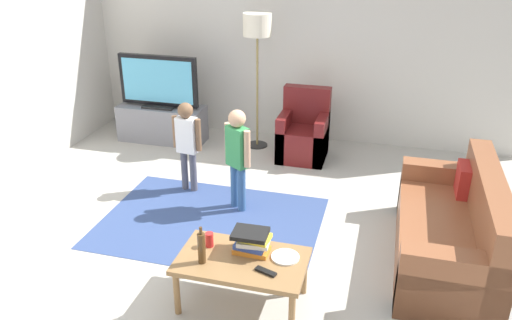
{
  "coord_description": "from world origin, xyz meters",
  "views": [
    {
      "loc": [
        1.22,
        -3.87,
        2.76
      ],
      "look_at": [
        0.0,
        0.6,
        0.65
      ],
      "focal_mm": 36.14,
      "sensor_mm": 36.0,
      "label": 1
    }
  ],
  "objects_px": {
    "coffee_table": "(242,264)",
    "book_stack": "(252,241)",
    "soda_can": "(209,240)",
    "floor_lamp": "(257,32)",
    "armchair": "(304,135)",
    "bottle": "(202,248)",
    "plate": "(285,257)",
    "child_center": "(237,151)",
    "tv_stand": "(162,124)",
    "child_near_tv": "(187,139)",
    "tv": "(158,82)",
    "tv_remote": "(266,272)",
    "couch": "(455,234)"
  },
  "relations": [
    {
      "from": "child_near_tv",
      "to": "book_stack",
      "type": "height_order",
      "value": "child_near_tv"
    },
    {
      "from": "child_near_tv",
      "to": "plate",
      "type": "xyz_separation_m",
      "value": [
        1.46,
        -1.61,
        -0.2
      ]
    },
    {
      "from": "bottle",
      "to": "plate",
      "type": "bearing_deg",
      "value": 20.13
    },
    {
      "from": "coffee_table",
      "to": "soda_can",
      "type": "bearing_deg",
      "value": 161.57
    },
    {
      "from": "child_near_tv",
      "to": "book_stack",
      "type": "bearing_deg",
      "value": -53.4
    },
    {
      "from": "child_center",
      "to": "bottle",
      "type": "xyz_separation_m",
      "value": [
        0.2,
        -1.57,
        -0.11
      ]
    },
    {
      "from": "child_center",
      "to": "coffee_table",
      "type": "xyz_separation_m",
      "value": [
        0.48,
        -1.45,
        -0.3
      ]
    },
    {
      "from": "tv_stand",
      "to": "child_near_tv",
      "type": "xyz_separation_m",
      "value": [
        0.92,
        -1.3,
        0.38
      ]
    },
    {
      "from": "child_center",
      "to": "floor_lamp",
      "type": "bearing_deg",
      "value": 98.46
    },
    {
      "from": "child_near_tv",
      "to": "bottle",
      "type": "xyz_separation_m",
      "value": [
        0.86,
        -1.83,
        -0.07
      ]
    },
    {
      "from": "armchair",
      "to": "soda_can",
      "type": "relative_size",
      "value": 7.5
    },
    {
      "from": "tv_stand",
      "to": "tv",
      "type": "height_order",
      "value": "tv"
    },
    {
      "from": "child_center",
      "to": "child_near_tv",
      "type": "bearing_deg",
      "value": 158.21
    },
    {
      "from": "child_near_tv",
      "to": "child_center",
      "type": "bearing_deg",
      "value": -21.79
    },
    {
      "from": "tv",
      "to": "armchair",
      "type": "height_order",
      "value": "tv"
    },
    {
      "from": "plate",
      "to": "tv_stand",
      "type": "bearing_deg",
      "value": 129.27
    },
    {
      "from": "soda_can",
      "to": "floor_lamp",
      "type": "bearing_deg",
      "value": 98.05
    },
    {
      "from": "tv",
      "to": "couch",
      "type": "distance_m",
      "value": 4.24
    },
    {
      "from": "soda_can",
      "to": "plate",
      "type": "distance_m",
      "value": 0.62
    },
    {
      "from": "coffee_table",
      "to": "soda_can",
      "type": "relative_size",
      "value": 8.33
    },
    {
      "from": "armchair",
      "to": "soda_can",
      "type": "height_order",
      "value": "armchair"
    },
    {
      "from": "coffee_table",
      "to": "soda_can",
      "type": "xyz_separation_m",
      "value": [
        -0.3,
        0.1,
        0.11
      ]
    },
    {
      "from": "bottle",
      "to": "soda_can",
      "type": "height_order",
      "value": "bottle"
    },
    {
      "from": "floor_lamp",
      "to": "tv_stand",
      "type": "bearing_deg",
      "value": -173.49
    },
    {
      "from": "coffee_table",
      "to": "book_stack",
      "type": "bearing_deg",
      "value": 67.07
    },
    {
      "from": "tv",
      "to": "bottle",
      "type": "xyz_separation_m",
      "value": [
        1.78,
        -3.12,
        -0.3
      ]
    },
    {
      "from": "tv_stand",
      "to": "bottle",
      "type": "bearing_deg",
      "value": -60.37
    },
    {
      "from": "armchair",
      "to": "tv_remote",
      "type": "relative_size",
      "value": 5.29
    },
    {
      "from": "tv_stand",
      "to": "plate",
      "type": "relative_size",
      "value": 5.45
    },
    {
      "from": "armchair",
      "to": "floor_lamp",
      "type": "height_order",
      "value": "floor_lamp"
    },
    {
      "from": "tv",
      "to": "coffee_table",
      "type": "height_order",
      "value": "tv"
    },
    {
      "from": "book_stack",
      "to": "armchair",
      "type": "bearing_deg",
      "value": 92.14
    },
    {
      "from": "floor_lamp",
      "to": "coffee_table",
      "type": "xyz_separation_m",
      "value": [
        0.73,
        -3.17,
        -1.17
      ]
    },
    {
      "from": "armchair",
      "to": "book_stack",
      "type": "height_order",
      "value": "armchair"
    },
    {
      "from": "armchair",
      "to": "coffee_table",
      "type": "xyz_separation_m",
      "value": [
        0.06,
        -2.98,
        0.07
      ]
    },
    {
      "from": "couch",
      "to": "tv_remote",
      "type": "bearing_deg",
      "value": -141.29
    },
    {
      "from": "bottle",
      "to": "plate",
      "type": "xyz_separation_m",
      "value": [
        0.6,
        0.22,
        -0.12
      ]
    },
    {
      "from": "tv_stand",
      "to": "child_center",
      "type": "xyz_separation_m",
      "value": [
        1.59,
        -1.57,
        0.42
      ]
    },
    {
      "from": "couch",
      "to": "child_near_tv",
      "type": "height_order",
      "value": "child_near_tv"
    },
    {
      "from": "book_stack",
      "to": "tv_remote",
      "type": "height_order",
      "value": "book_stack"
    },
    {
      "from": "coffee_table",
      "to": "book_stack",
      "type": "distance_m",
      "value": 0.19
    },
    {
      "from": "bottle",
      "to": "tv_remote",
      "type": "height_order",
      "value": "bottle"
    },
    {
      "from": "tv_stand",
      "to": "coffee_table",
      "type": "xyz_separation_m",
      "value": [
        2.06,
        -3.02,
        0.13
      ]
    },
    {
      "from": "armchair",
      "to": "plate",
      "type": "distance_m",
      "value": 2.9
    },
    {
      "from": "armchair",
      "to": "child_center",
      "type": "bearing_deg",
      "value": -105.31
    },
    {
      "from": "bottle",
      "to": "soda_can",
      "type": "distance_m",
      "value": 0.23
    },
    {
      "from": "coffee_table",
      "to": "tv_stand",
      "type": "bearing_deg",
      "value": 124.38
    },
    {
      "from": "plate",
      "to": "child_center",
      "type": "bearing_deg",
      "value": 120.64
    },
    {
      "from": "tv_stand",
      "to": "child_center",
      "type": "bearing_deg",
      "value": -44.68
    },
    {
      "from": "couch",
      "to": "floor_lamp",
      "type": "height_order",
      "value": "floor_lamp"
    }
  ]
}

